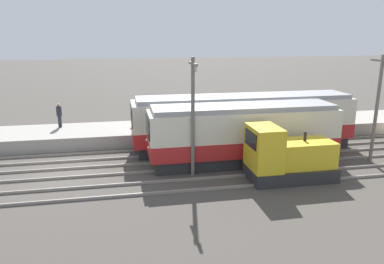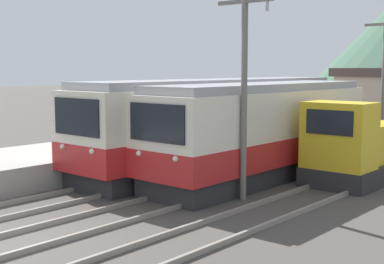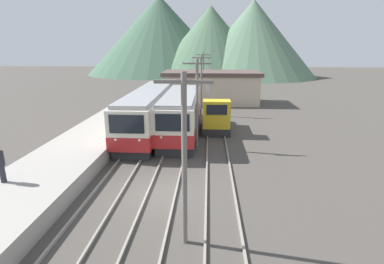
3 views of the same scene
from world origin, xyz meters
TOP-DOWN VIEW (x-y plane):
  - ground_plane at (0.00, 0.00)m, footprint 200.00×200.00m
  - platform_left at (-6.25, 0.00)m, footprint 4.50×54.00m
  - track_left at (-2.60, 0.00)m, footprint 1.54×60.00m
  - track_center at (0.20, 0.00)m, footprint 1.54×60.00m
  - track_right at (3.20, 0.00)m, footprint 1.54×60.00m
  - commuter_train_left at (-2.60, 11.50)m, footprint 2.84×15.13m
  - commuter_train_center at (0.20, 10.51)m, footprint 2.84×11.51m
  - shunting_locomotive at (3.20, 11.99)m, footprint 2.40×4.67m
  - catenary_mast_near at (1.71, -3.98)m, footprint 2.00×0.20m
  - catenary_mast_mid at (1.71, 7.14)m, footprint 2.00×0.20m
  - catenary_mast_far at (1.71, 18.27)m, footprint 2.00×0.20m
  - catenary_mast_distant at (1.71, 29.40)m, footprint 2.00×0.20m
  - person_on_platform at (-7.37, -1.12)m, footprint 0.38×0.38m
  - station_building at (2.88, 26.00)m, footprint 12.60×6.30m
  - mountain_backdrop at (-1.44, 68.66)m, footprint 59.98×44.65m

SIDE VIEW (x-z plane):
  - ground_plane at x=0.00m, z-range 0.00..0.00m
  - track_left at x=-2.60m, z-range 0.00..0.14m
  - track_center at x=0.20m, z-range 0.00..0.14m
  - track_right at x=3.20m, z-range 0.00..0.14m
  - platform_left at x=-6.25m, z-range 0.00..0.94m
  - shunting_locomotive at x=3.20m, z-range -0.29..2.71m
  - commuter_train_center at x=0.20m, z-range -0.12..3.47m
  - commuter_train_left at x=-2.60m, z-range -0.13..3.56m
  - person_on_platform at x=-7.37m, z-range 1.02..2.83m
  - station_building at x=2.88m, z-range 0.02..4.19m
  - catenary_mast_near at x=1.71m, z-range 0.31..6.84m
  - catenary_mast_mid at x=1.71m, z-range 0.31..6.84m
  - catenary_mast_far at x=1.71m, z-range 0.31..6.84m
  - catenary_mast_distant at x=1.71m, z-range 0.31..6.84m
  - mountain_backdrop at x=-1.44m, z-range -0.76..19.90m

